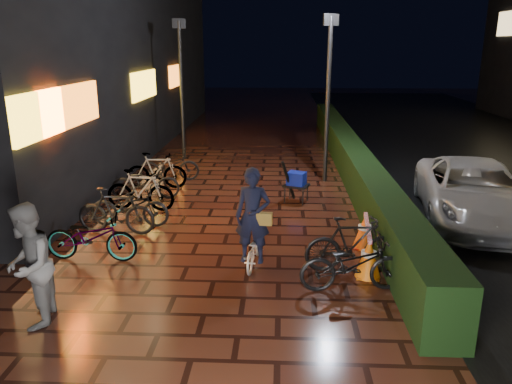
# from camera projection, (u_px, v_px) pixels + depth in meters

# --- Properties ---
(ground) EXTENTS (80.00, 80.00, 0.00)m
(ground) POSITION_uv_depth(u_px,v_px,m) (213.00, 281.00, 8.52)
(ground) COLOR #381911
(ground) RESTS_ON ground
(hedge) EXTENTS (0.70, 20.00, 1.00)m
(hedge) POSITION_uv_depth(u_px,v_px,m) (349.00, 155.00, 15.88)
(hedge) COLOR black
(hedge) RESTS_ON ground
(bystander_person) EXTENTS (0.86, 1.01, 1.81)m
(bystander_person) POSITION_uv_depth(u_px,v_px,m) (28.00, 266.00, 6.98)
(bystander_person) COLOR slate
(bystander_person) RESTS_ON ground
(van) EXTENTS (2.97, 5.10, 1.33)m
(van) POSITION_uv_depth(u_px,v_px,m) (474.00, 192.00, 11.31)
(van) COLOR silver
(van) RESTS_ON ground
(storefront_block) EXTENTS (12.09, 22.00, 9.00)m
(storefront_block) POSITION_uv_depth(u_px,v_px,m) (0.00, 28.00, 18.71)
(storefront_block) COLOR black
(storefront_block) RESTS_ON ground
(lamp_post_hedge) EXTENTS (0.44, 0.24, 4.69)m
(lamp_post_hedge) POSITION_uv_depth(u_px,v_px,m) (328.00, 93.00, 14.07)
(lamp_post_hedge) COLOR black
(lamp_post_hedge) RESTS_ON ground
(lamp_post_sf) EXTENTS (0.44, 0.22, 4.71)m
(lamp_post_sf) POSITION_uv_depth(u_px,v_px,m) (181.00, 84.00, 16.99)
(lamp_post_sf) COLOR black
(lamp_post_sf) RESTS_ON ground
(cyclist) EXTENTS (0.69, 1.33, 1.84)m
(cyclist) POSITION_uv_depth(u_px,v_px,m) (253.00, 231.00, 8.92)
(cyclist) COLOR silver
(cyclist) RESTS_ON ground
(traffic_barrier) EXTENTS (0.59, 1.76, 0.71)m
(traffic_barrier) POSITION_uv_depth(u_px,v_px,m) (367.00, 243.00, 9.23)
(traffic_barrier) COLOR orange
(traffic_barrier) RESTS_ON ground
(cart_assembly) EXTENTS (0.78, 0.67, 1.13)m
(cart_assembly) POSITION_uv_depth(u_px,v_px,m) (296.00, 180.00, 12.65)
(cart_assembly) COLOR black
(cart_assembly) RESTS_ON ground
(parked_bikes_storefront) EXTENTS (2.03, 6.49, 1.02)m
(parked_bikes_storefront) POSITION_uv_depth(u_px,v_px,m) (139.00, 191.00, 12.05)
(parked_bikes_storefront) COLOR black
(parked_bikes_storefront) RESTS_ON ground
(parked_bikes_hedge) EXTENTS (1.85, 1.43, 1.02)m
(parked_bikes_hedge) POSITION_uv_depth(u_px,v_px,m) (353.00, 255.00, 8.40)
(parked_bikes_hedge) COLOR black
(parked_bikes_hedge) RESTS_ON ground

